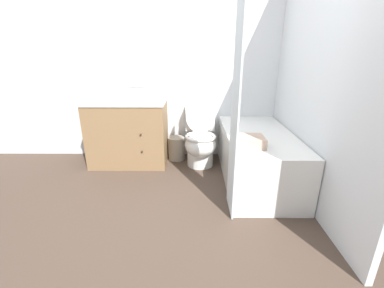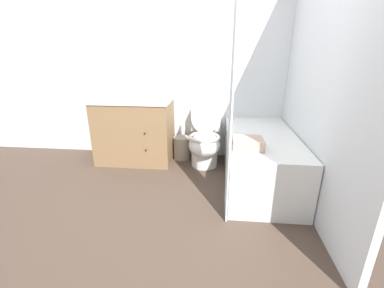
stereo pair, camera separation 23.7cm
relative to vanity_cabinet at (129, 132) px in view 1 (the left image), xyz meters
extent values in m
plane|color=#47382D|center=(0.72, -1.44, -0.43)|extent=(14.00, 14.00, 0.00)
cube|color=silver|center=(0.72, 0.31, 0.82)|extent=(8.00, 0.05, 2.50)
cube|color=#B2BCC6|center=(0.00, 0.28, 1.00)|extent=(0.92, 0.01, 0.93)
cube|color=silver|center=(1.97, -0.58, 0.82)|extent=(0.05, 2.72, 2.50)
cube|color=olive|center=(0.00, 0.00, -0.02)|extent=(0.97, 0.56, 0.81)
cube|color=white|center=(0.00, 0.00, 0.40)|extent=(0.99, 0.58, 0.03)
cylinder|color=white|center=(0.00, 0.00, 0.36)|extent=(0.29, 0.29, 0.10)
sphere|color=#382D23|center=(0.22, -0.29, 0.06)|extent=(0.02, 0.02, 0.02)
sphere|color=#382D23|center=(0.22, -0.29, -0.16)|extent=(0.02, 0.02, 0.02)
cylinder|color=silver|center=(0.00, 0.19, 0.43)|extent=(0.04, 0.04, 0.04)
cylinder|color=silver|center=(0.00, 0.15, 0.49)|extent=(0.02, 0.11, 0.09)
cylinder|color=silver|center=(-0.06, 0.19, 0.43)|extent=(0.03, 0.03, 0.04)
cylinder|color=silver|center=(0.05, 0.19, 0.43)|extent=(0.03, 0.03, 0.04)
cylinder|color=white|center=(0.93, -0.09, -0.31)|extent=(0.33, 0.33, 0.22)
ellipsoid|color=white|center=(0.93, -0.14, -0.13)|extent=(0.39, 0.44, 0.30)
torus|color=white|center=(0.93, -0.14, -0.02)|extent=(0.39, 0.39, 0.04)
cube|color=white|center=(0.93, 0.17, 0.14)|extent=(0.39, 0.18, 0.33)
ellipsoid|color=white|center=(0.93, 0.06, 0.19)|extent=(0.37, 0.13, 0.41)
cube|color=white|center=(1.57, -0.47, -0.14)|extent=(0.73, 1.51, 0.56)
cube|color=#A8ADAE|center=(1.57, -0.47, 0.13)|extent=(0.61, 1.39, 0.01)
cube|color=silver|center=(1.19, -1.08, 0.54)|extent=(0.02, 0.35, 1.93)
cylinder|color=gray|center=(0.61, 0.10, -0.27)|extent=(0.23, 0.23, 0.31)
cube|color=beige|center=(0.14, 0.16, 0.45)|extent=(0.14, 0.14, 0.08)
ellipsoid|color=white|center=(0.14, 0.16, 0.51)|extent=(0.06, 0.04, 0.03)
cylinder|color=silver|center=(0.38, 0.03, 0.48)|extent=(0.06, 0.06, 0.14)
cylinder|color=silver|center=(0.38, 0.03, 0.56)|extent=(0.04, 0.04, 0.03)
cube|color=beige|center=(-0.31, -0.15, 0.46)|extent=(0.28, 0.13, 0.09)
cube|color=tan|center=(1.37, -0.89, 0.19)|extent=(0.28, 0.24, 0.10)
camera|label=1|loc=(0.84, -3.17, 1.00)|focal=24.00mm
camera|label=2|loc=(1.08, -3.16, 1.00)|focal=24.00mm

